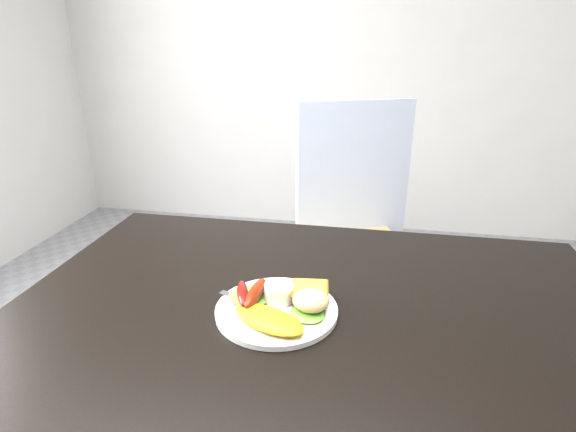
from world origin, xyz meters
name	(u,v)px	position (x,y,z in m)	size (l,w,h in m)	color
room_back_panel	(364,18)	(0.00, 2.25, 1.35)	(4.00, 0.04, 2.70)	silver
dining_table	(316,314)	(0.00, 0.00, 0.73)	(1.20, 0.80, 0.04)	black
dining_chair	(347,255)	(0.02, 0.84, 0.45)	(0.48, 0.48, 0.06)	tan
person	(242,200)	(-0.38, 0.80, 0.67)	(0.48, 0.32, 1.33)	navy
plate	(277,310)	(-0.07, -0.04, 0.76)	(0.23, 0.23, 0.01)	white
lettuce_left	(251,296)	(-0.13, -0.01, 0.77)	(0.09, 0.08, 0.01)	#589231
lettuce_right	(307,314)	(-0.01, -0.06, 0.77)	(0.07, 0.06, 0.01)	green
omelette	(269,319)	(-0.07, -0.09, 0.77)	(0.15, 0.07, 0.02)	yellow
sausage_a	(243,293)	(-0.14, -0.03, 0.78)	(0.02, 0.09, 0.02)	#5E1110
sausage_b	(255,293)	(-0.11, -0.03, 0.78)	(0.03, 0.11, 0.03)	#6C2504
ramekin	(279,293)	(-0.07, -0.01, 0.78)	(0.06, 0.06, 0.03)	white
toast_a	(295,293)	(-0.04, 0.01, 0.77)	(0.07, 0.07, 0.01)	brown
toast_b	(310,291)	(-0.01, 0.00, 0.78)	(0.07, 0.07, 0.01)	brown
potato_salad	(311,301)	(0.00, -0.04, 0.79)	(0.07, 0.06, 0.04)	beige
fork	(253,305)	(-0.11, -0.04, 0.76)	(0.16, 0.01, 0.00)	#ADAFB7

